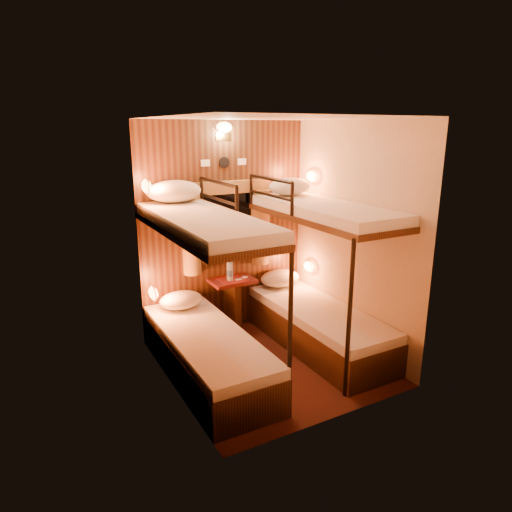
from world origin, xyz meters
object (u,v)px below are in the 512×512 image
table (233,299)px  bottle_right (230,271)px  bunk_right (319,299)px  bottle_left (230,272)px  bunk_left (206,322)px

table → bottle_right: bottle_right is taller
bunk_right → bottle_left: size_ratio=8.10×
bunk_right → table: (-0.65, 0.78, -0.14)m
table → bottle_left: bottle_left is taller
bunk_left → bottle_right: (0.61, 0.77, 0.20)m
bunk_left → bottle_right: bearing=51.5°
table → bottle_right: bearing=-166.0°
bottle_left → bunk_right: bearing=-47.5°
bunk_right → bottle_left: 1.04m
bunk_left → table: bearing=50.3°
bottle_left → bunk_left: bearing=-128.9°
bunk_right → bottle_right: bunk_right is taller
table → bottle_right: (-0.03, -0.01, 0.34)m
bunk_right → table: bunk_right is taller
bunk_left → bottle_left: 0.98m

